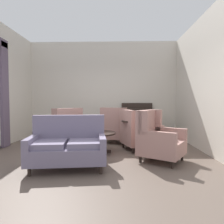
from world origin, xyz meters
TOP-DOWN VIEW (x-y plane):
  - ground at (0.00, 0.00)m, footprint 7.45×7.45m
  - wall_back at (0.00, 2.66)m, footprint 5.38×0.08m
  - wall_left at (-2.61, 0.80)m, footprint 0.08×3.72m
  - wall_right at (2.61, 0.80)m, footprint 0.08×3.72m
  - baseboard_back at (0.00, 2.60)m, footprint 5.22×0.03m
  - coffee_table at (0.01, 0.14)m, footprint 0.94×0.94m
  - porcelain_vase at (0.01, 0.12)m, footprint 0.15×0.15m
  - settee at (-0.39, -0.97)m, footprint 1.44×0.95m
  - armchair_far_left at (0.45, 1.33)m, footprint 0.93×0.98m
  - armchair_back_corner at (1.34, -0.49)m, footprint 1.10×1.09m
  - armchair_beside_settee at (-0.94, 0.70)m, footprint 1.20×1.19m
  - armchair_foreground_right at (1.03, 0.49)m, footprint 1.08×1.03m
  - side_table at (0.88, 0.43)m, footprint 0.53×0.53m
  - sideboard at (1.19, 2.36)m, footprint 1.07×0.42m

SIDE VIEW (x-z plane):
  - ground at x=0.00m, z-range 0.00..0.00m
  - baseboard_back at x=0.00m, z-range 0.00..0.12m
  - settee at x=-0.39m, z-range -0.08..0.87m
  - coffee_table at x=0.01m, z-range 0.16..0.65m
  - armchair_foreground_right at x=1.03m, z-range -0.08..0.93m
  - armchair_beside_settee at x=-0.94m, z-range -0.09..0.96m
  - armchair_far_left at x=0.45m, z-range -0.08..0.96m
  - armchair_back_corner at x=1.34m, z-range -0.08..0.96m
  - side_table at x=0.88m, z-range 0.08..0.82m
  - sideboard at x=1.19m, z-range -0.04..1.12m
  - porcelain_vase at x=0.01m, z-range 0.46..0.79m
  - wall_back at x=0.00m, z-range 0.00..3.32m
  - wall_left at x=-2.61m, z-range 0.00..3.32m
  - wall_right at x=2.61m, z-range 0.00..3.32m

